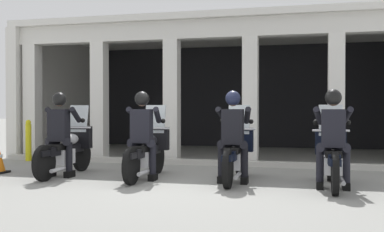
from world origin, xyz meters
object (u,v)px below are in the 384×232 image
(motorcycle_far_left, at_px, (68,149))
(police_officer_center_right, at_px, (233,129))
(police_officer_center_left, at_px, (142,128))
(motorcycle_center_right, at_px, (236,153))
(motorcycle_center_left, at_px, (148,151))
(police_officer_far_right, at_px, (333,130))
(police_officer_far_left, at_px, (60,127))
(bollard_kerbside, at_px, (28,140))
(motorcycle_far_right, at_px, (332,156))

(motorcycle_far_left, bearing_deg, police_officer_center_right, 1.80)
(motorcycle_far_left, bearing_deg, police_officer_center_left, -3.67)
(motorcycle_center_right, xyz_separation_m, police_officer_center_right, (-0.00, -0.28, 0.44))
(motorcycle_center_left, relative_size, motorcycle_center_right, 1.00)
(police_officer_center_left, xyz_separation_m, police_officer_center_right, (1.63, 0.04, 0.00))
(police_officer_center_left, distance_m, motorcycle_center_right, 1.72)
(motorcycle_center_right, bearing_deg, motorcycle_center_left, 177.58)
(police_officer_far_right, bearing_deg, motorcycle_center_right, 164.18)
(motorcycle_far_left, relative_size, police_officer_far_left, 1.29)
(police_officer_center_left, relative_size, police_officer_center_right, 1.00)
(motorcycle_center_left, relative_size, police_officer_center_right, 1.29)
(motorcycle_center_left, xyz_separation_m, police_officer_center_right, (1.63, -0.24, 0.44))
(bollard_kerbside, bearing_deg, motorcycle_far_left, -42.19)
(motorcycle_center_left, bearing_deg, motorcycle_far_left, -175.09)
(police_officer_far_right, bearing_deg, motorcycle_far_right, 90.54)
(motorcycle_far_left, relative_size, motorcycle_center_left, 1.00)
(bollard_kerbside, bearing_deg, police_officer_far_right, -18.63)
(motorcycle_center_right, xyz_separation_m, police_officer_far_right, (1.63, -0.49, 0.44))
(police_officer_far_left, height_order, motorcycle_center_left, police_officer_far_left)
(police_officer_center_right, xyz_separation_m, police_officer_far_right, (1.63, -0.20, 0.00))
(motorcycle_far_left, bearing_deg, motorcycle_center_right, 6.79)
(motorcycle_far_left, height_order, police_officer_center_left, police_officer_center_left)
(motorcycle_far_left, bearing_deg, bollard_kerbside, 143.63)
(police_officer_center_left, distance_m, police_officer_center_right, 1.63)
(police_officer_far_left, relative_size, bollard_kerbside, 1.58)
(police_officer_center_left, height_order, bollard_kerbside, police_officer_center_left)
(motorcycle_center_right, xyz_separation_m, motorcycle_far_right, (1.63, -0.20, 0.00))
(motorcycle_center_left, height_order, police_officer_center_right, police_officer_center_right)
(police_officer_far_left, distance_m, motorcycle_center_left, 1.71)
(police_officer_far_left, bearing_deg, police_officer_far_right, 4.10)
(police_officer_center_right, bearing_deg, police_officer_center_left, 177.58)
(motorcycle_center_left, relative_size, police_officer_far_right, 1.29)
(police_officer_center_right, xyz_separation_m, bollard_kerbside, (-5.39, 2.16, -0.44))
(motorcycle_center_left, bearing_deg, police_officer_far_right, -3.26)
(motorcycle_far_right, bearing_deg, motorcycle_far_left, 179.08)
(police_officer_center_left, distance_m, motorcycle_far_right, 3.29)
(police_officer_far_left, distance_m, motorcycle_center_right, 3.30)
(police_officer_center_left, bearing_deg, motorcycle_center_left, 94.22)
(police_officer_center_left, relative_size, bollard_kerbside, 1.58)
(police_officer_far_left, relative_size, motorcycle_center_right, 0.78)
(motorcycle_center_right, bearing_deg, bollard_kerbside, 156.83)
(motorcycle_center_right, distance_m, bollard_kerbside, 5.71)
(police_officer_far_right, height_order, bollard_kerbside, police_officer_far_right)
(motorcycle_far_right, relative_size, bollard_kerbside, 2.03)
(police_officer_center_left, height_order, motorcycle_far_right, police_officer_center_left)
(motorcycle_center_left, relative_size, bollard_kerbside, 2.03)
(motorcycle_far_left, height_order, motorcycle_center_left, same)
(police_officer_far_left, bearing_deg, police_officer_center_right, 6.79)
(motorcycle_far_left, relative_size, police_officer_center_right, 1.29)
(police_officer_far_left, bearing_deg, motorcycle_far_right, 7.43)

